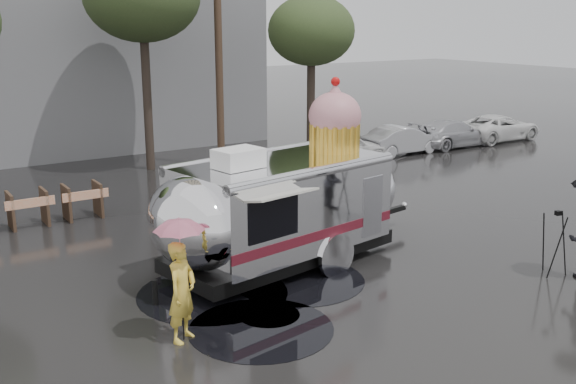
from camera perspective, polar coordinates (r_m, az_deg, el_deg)
ground at (r=13.93m, az=12.32°, el=-9.49°), size 120.00×120.00×0.00m
puddles at (r=13.21m, az=-2.53°, el=-10.50°), size 6.68×8.99×0.01m
utility_pole at (r=25.67m, az=-5.90°, el=12.32°), size 1.60×0.28×9.00m
tree_right at (r=26.60m, az=2.00°, el=13.41°), size 3.36×3.36×6.42m
barricade_row at (r=19.80m, az=-21.15°, el=-1.28°), size 4.30×0.80×1.00m
parked_cars at (r=29.97m, az=12.18°, el=4.89°), size 13.20×1.90×1.50m
airstream_trailer at (r=15.37m, az=-0.33°, el=-0.81°), size 7.97×3.85×4.33m
person_left at (r=12.11m, az=-8.97°, el=-8.35°), size 0.80×0.74×1.84m
umbrella_pink at (r=11.76m, az=-9.16°, el=-3.86°), size 1.09×1.09×2.29m
tripod at (r=16.09m, az=21.71°, el=-3.55°), size 0.59×0.60×1.49m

